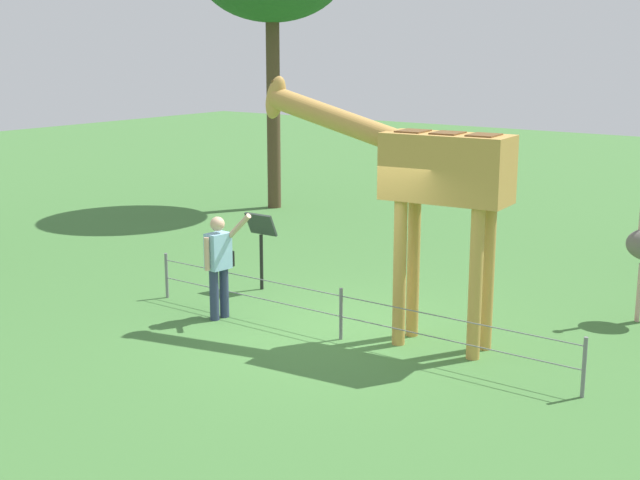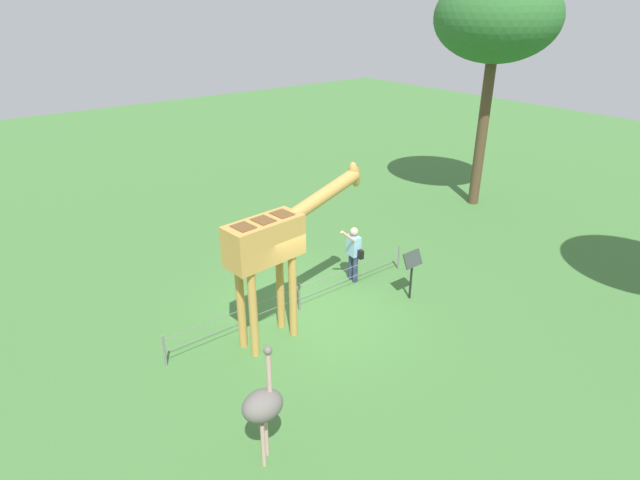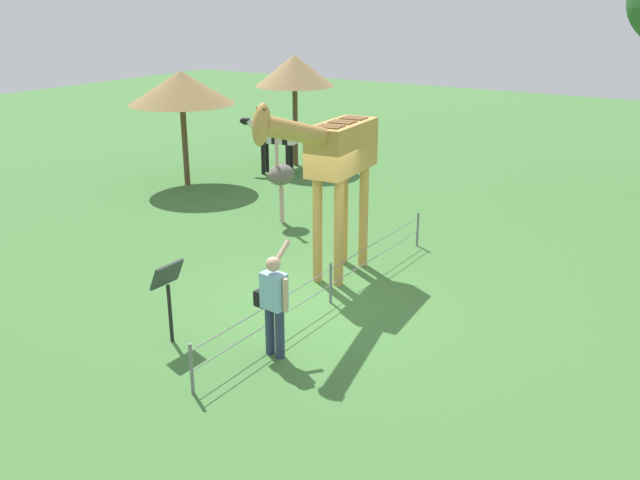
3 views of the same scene
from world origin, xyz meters
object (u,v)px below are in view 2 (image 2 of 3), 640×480
object	(u,v)px
tree_northeast	(497,19)
visitor	(354,251)
giraffe	(276,242)
ostrich	(263,405)
info_sign	(412,265)

from	to	relation	value
tree_northeast	visitor	bearing A→B (deg)	-167.53
giraffe	ostrich	bearing A→B (deg)	-127.87
visitor	tree_northeast	world-z (taller)	tree_northeast
giraffe	visitor	xyz separation A→B (m)	(3.01, 0.85, -1.45)
ostrich	giraffe	bearing A→B (deg)	52.13
visitor	ostrich	xyz separation A→B (m)	(-5.23, -3.70, 0.27)
visitor	ostrich	size ratio (longest dim) A/B	0.74
ostrich	info_sign	xyz separation A→B (m)	(5.77, 2.09, -0.23)
visitor	ostrich	distance (m)	6.41
giraffe	visitor	bearing A→B (deg)	15.80
ostrich	tree_northeast	xyz separation A→B (m)	(12.81, 5.38, 5.25)
giraffe	info_sign	bearing A→B (deg)	-12.04
visitor	tree_northeast	xyz separation A→B (m)	(7.58, 1.68, 5.52)
tree_northeast	info_sign	xyz separation A→B (m)	(-7.04, -3.29, -5.48)
tree_northeast	ostrich	bearing A→B (deg)	-157.22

